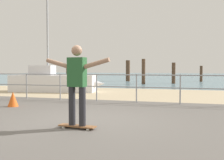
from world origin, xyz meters
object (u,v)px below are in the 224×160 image
Objects in this scene: traffic_cone at (13,99)px; skateboard at (77,126)px; sailboat at (56,82)px; skateboarder at (77,80)px.

skateboard is at bearing -34.70° from traffic_cone.
sailboat reaches higher than traffic_cone.
sailboat is 8.91m from skateboarder.
skateboarder is (4.62, -7.60, 0.49)m from sailboat.
traffic_cone reaches higher than skateboard.
traffic_cone is at bearing 145.30° from skateboarder.
skateboarder reaches higher than traffic_cone.
sailboat is 3.48× the size of skateboarder.
sailboat is 7.05× the size of skateboard.
sailboat is at bearing 104.01° from traffic_cone.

